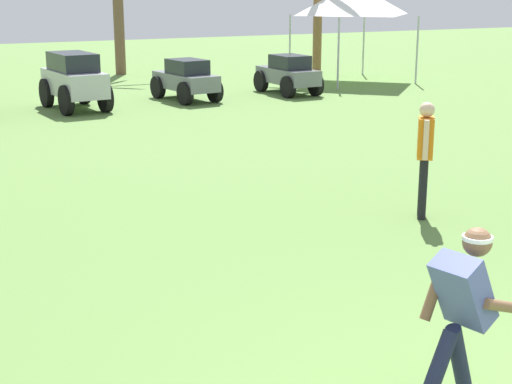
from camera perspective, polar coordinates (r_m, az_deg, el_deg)
frisbee_thrower at (r=5.79m, az=14.68°, el=-8.53°), size 1.15×0.47×1.40m
teammate_midfield at (r=10.57m, az=12.18°, el=3.08°), size 0.37×0.43×1.56m
parked_car_slot_c at (r=20.15m, az=-13.09°, el=7.97°), size 1.33×2.42×1.40m
parked_car_slot_d at (r=21.31m, az=-5.11°, el=8.17°), size 1.32×2.29×1.10m
parked_car_slot_e at (r=22.54m, az=2.36°, el=8.58°), size 1.13×2.22×1.10m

